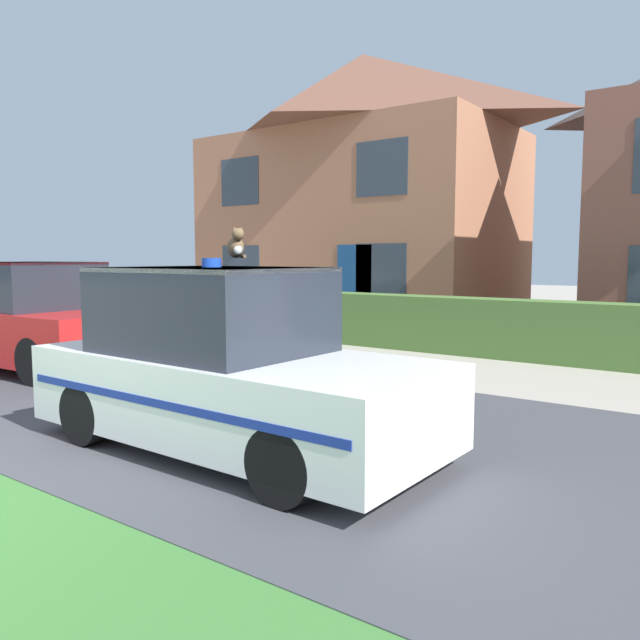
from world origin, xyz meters
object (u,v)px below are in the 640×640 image
at_px(police_car, 227,367).
at_px(house_left, 362,186).
at_px(neighbour_car_near, 35,319).
at_px(cat, 236,245).

relative_size(police_car, house_left, 0.46).
distance_m(police_car, house_left, 13.35).
height_order(police_car, neighbour_car_near, police_car).
bearing_deg(neighbour_car_near, house_left, 89.49).
height_order(police_car, house_left, house_left).
xyz_separation_m(cat, neighbour_car_near, (-5.47, 1.04, -1.09)).
bearing_deg(neighbour_car_near, police_car, -15.16).
bearing_deg(cat, house_left, 149.14).
bearing_deg(house_left, police_car, -63.00).
bearing_deg(house_left, neighbour_car_near, -87.77).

